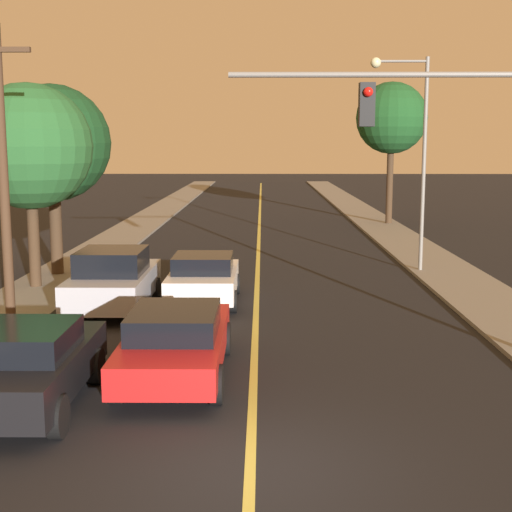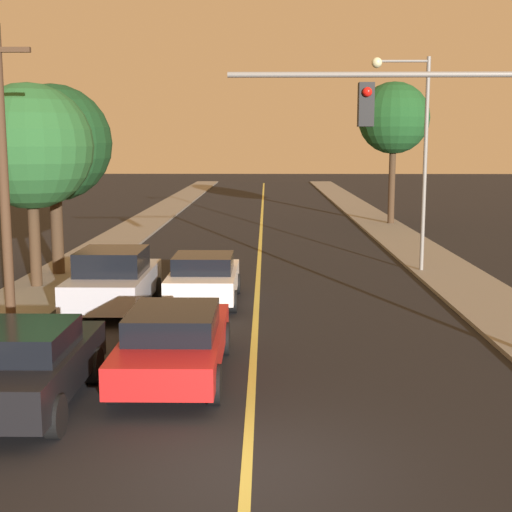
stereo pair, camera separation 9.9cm
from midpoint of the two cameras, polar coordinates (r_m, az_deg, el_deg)
ground_plane at (r=10.47m, az=-0.48°, el=-16.94°), size 200.00×200.00×0.00m
road_surface at (r=45.64m, az=0.54°, el=3.24°), size 10.93×80.00×0.01m
sidewalk_left at (r=46.16m, az=-7.84°, el=3.29°), size 2.50×80.00×0.12m
sidewalk_right at (r=46.10m, az=8.93°, el=3.25°), size 2.50×80.00×0.12m
car_near_lane_front at (r=14.19m, az=-6.34°, el=-6.72°), size 2.01×4.83×1.41m
car_near_lane_second at (r=20.67m, az=-4.05°, el=-1.75°), size 2.01×3.99×1.43m
car_outer_lane_front at (r=13.12m, az=-17.87°, el=-8.26°), size 2.02×4.19×1.50m
car_outer_lane_second at (r=20.05m, az=-11.16°, el=-1.88°), size 2.10×4.45×1.73m
traffic_signal_mast at (r=15.70m, az=15.91°, el=7.94°), size 6.50×0.42×6.12m
streetlamp_right at (r=25.65m, az=12.54°, el=9.40°), size 2.02×0.36×7.39m
utility_pole_left at (r=18.27m, az=-19.43°, el=6.33°), size 1.60×0.24×7.23m
tree_left_near at (r=23.22m, az=-17.50°, el=8.32°), size 3.87×3.87×6.31m
tree_left_far at (r=25.31m, az=-15.80°, el=8.64°), size 3.94×3.94×6.45m
tree_right_near at (r=40.90m, az=11.03°, el=10.74°), size 3.95×3.95×7.84m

